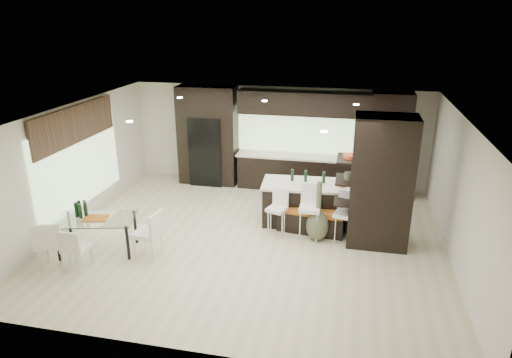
% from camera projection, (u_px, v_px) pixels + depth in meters
% --- Properties ---
extents(ground, '(8.00, 8.00, 0.00)m').
position_uv_depth(ground, '(250.00, 239.00, 9.69)').
color(ground, beige).
rests_on(ground, ground).
extents(back_wall, '(8.00, 0.02, 2.70)m').
position_uv_depth(back_wall, '(278.00, 136.00, 12.44)').
color(back_wall, silver).
rests_on(back_wall, ground).
extents(left_wall, '(0.02, 7.00, 2.70)m').
position_uv_depth(left_wall, '(73.00, 166.00, 10.02)').
color(left_wall, silver).
rests_on(left_wall, ground).
extents(right_wall, '(0.02, 7.00, 2.70)m').
position_uv_depth(right_wall, '(460.00, 195.00, 8.44)').
color(right_wall, silver).
rests_on(right_wall, ground).
extents(ceiling, '(8.00, 7.00, 0.02)m').
position_uv_depth(ceiling, '(249.00, 114.00, 8.76)').
color(ceiling, white).
rests_on(ceiling, ground).
extents(window_left, '(0.04, 3.20, 1.90)m').
position_uv_depth(window_left, '(79.00, 164.00, 10.19)').
color(window_left, '#B2D199').
rests_on(window_left, left_wall).
extents(window_back, '(3.40, 0.04, 1.20)m').
position_uv_depth(window_back, '(300.00, 131.00, 12.21)').
color(window_back, '#B2D199').
rests_on(window_back, back_wall).
extents(stone_accent, '(0.08, 3.00, 0.80)m').
position_uv_depth(stone_accent, '(75.00, 124.00, 9.88)').
color(stone_accent, brown).
rests_on(stone_accent, left_wall).
extents(ceiling_spots, '(4.00, 3.00, 0.02)m').
position_uv_depth(ceiling_spots, '(252.00, 112.00, 9.00)').
color(ceiling_spots, white).
rests_on(ceiling_spots, ceiling).
extents(back_cabinetry, '(6.80, 0.68, 2.70)m').
position_uv_depth(back_cabinetry, '(295.00, 140.00, 12.04)').
color(back_cabinetry, black).
rests_on(back_cabinetry, ground).
extents(refrigerator, '(0.90, 0.68, 1.90)m').
position_uv_depth(refrigerator, '(208.00, 150.00, 12.60)').
color(refrigerator, black).
rests_on(refrigerator, ground).
extents(partition_column, '(1.20, 0.80, 2.70)m').
position_uv_depth(partition_column, '(381.00, 182.00, 9.08)').
color(partition_column, black).
rests_on(partition_column, ground).
extents(kitchen_island, '(2.36, 1.15, 0.96)m').
position_uv_depth(kitchen_island, '(313.00, 203.00, 10.29)').
color(kitchen_island, black).
rests_on(kitchen_island, ground).
extents(stool_left, '(0.47, 0.47, 0.84)m').
position_uv_depth(stool_left, '(277.00, 217.00, 9.74)').
color(stool_left, white).
rests_on(stool_left, ground).
extents(stool_mid, '(0.43, 0.43, 0.97)m').
position_uv_depth(stool_mid, '(309.00, 218.00, 9.55)').
color(stool_mid, white).
rests_on(stool_mid, ground).
extents(stool_right, '(0.47, 0.47, 0.86)m').
position_uv_depth(stool_right, '(343.00, 223.00, 9.45)').
color(stool_right, white).
rests_on(stool_right, ground).
extents(bench, '(1.50, 0.73, 0.55)m').
position_uv_depth(bench, '(312.00, 219.00, 9.98)').
color(bench, black).
rests_on(bench, ground).
extents(floor_vase, '(0.50, 0.50, 1.31)m').
position_uv_depth(floor_vase, '(318.00, 212.00, 9.45)').
color(floor_vase, '#4E523B').
rests_on(floor_vase, ground).
extents(dining_table, '(1.66, 1.18, 0.72)m').
position_uv_depth(dining_table, '(98.00, 235.00, 9.09)').
color(dining_table, white).
rests_on(dining_table, ground).
extents(chair_near, '(0.44, 0.44, 0.80)m').
position_uv_depth(chair_near, '(77.00, 251.00, 8.42)').
color(chair_near, white).
rests_on(chair_near, ground).
extents(chair_far, '(0.63, 0.63, 0.92)m').
position_uv_depth(chair_far, '(53.00, 246.00, 8.46)').
color(chair_far, white).
rests_on(chair_far, ground).
extents(chair_end, '(0.53, 0.53, 0.90)m').
position_uv_depth(chair_end, '(147.00, 236.00, 8.85)').
color(chair_end, white).
rests_on(chair_end, ground).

